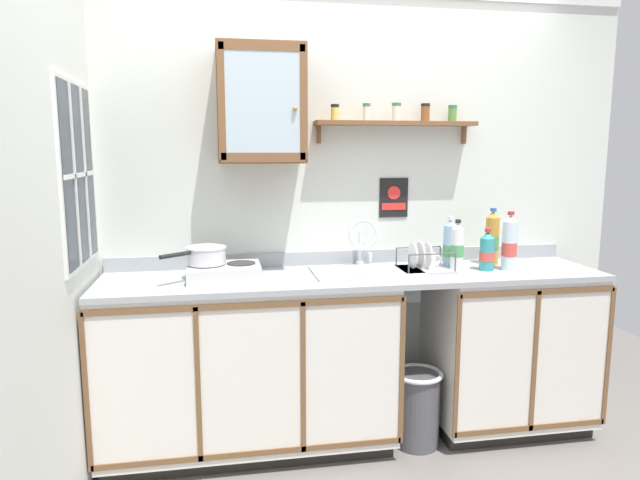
# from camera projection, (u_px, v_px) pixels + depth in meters

# --- Properties ---
(floor) EXTENTS (5.75, 5.75, 0.00)m
(floor) POSITION_uv_depth(u_px,v_px,m) (374.00, 480.00, 2.81)
(floor) COLOR slate
(floor) RESTS_ON ground
(back_wall) EXTENTS (3.35, 0.07, 2.54)m
(back_wall) POSITION_uv_depth(u_px,v_px,m) (344.00, 209.00, 3.31)
(back_wall) COLOR silver
(back_wall) RESTS_ON ground
(side_wall_left) EXTENTS (0.05, 3.50, 2.54)m
(side_wall_left) POSITION_uv_depth(u_px,v_px,m) (37.00, 245.00, 2.12)
(side_wall_left) COLOR silver
(side_wall_left) RESTS_ON ground
(lower_cabinet_run) EXTENTS (1.55, 0.57, 0.93)m
(lower_cabinet_run) POSITION_uv_depth(u_px,v_px,m) (249.00, 367.00, 3.04)
(lower_cabinet_run) COLOR black
(lower_cabinet_run) RESTS_ON ground
(lower_cabinet_run_right) EXTENTS (0.90, 0.57, 0.93)m
(lower_cabinet_run_right) POSITION_uv_depth(u_px,v_px,m) (508.00, 350.00, 3.30)
(lower_cabinet_run_right) COLOR black
(lower_cabinet_run_right) RESTS_ON ground
(countertop) EXTENTS (2.71, 0.60, 0.03)m
(countertop) POSITION_uv_depth(u_px,v_px,m) (356.00, 276.00, 3.06)
(countertop) COLOR #9EA3A8
(countertop) RESTS_ON lower_cabinet_run
(backsplash) EXTENTS (2.71, 0.02, 0.08)m
(backsplash) POSITION_uv_depth(u_px,v_px,m) (345.00, 257.00, 3.32)
(backsplash) COLOR #9EA3A8
(backsplash) RESTS_ON countertop
(sink) EXTENTS (0.59, 0.42, 0.42)m
(sink) POSITION_uv_depth(u_px,v_px,m) (366.00, 277.00, 3.11)
(sink) COLOR silver
(sink) RESTS_ON countertop
(hot_plate_stove) EXTENTS (0.37, 0.29, 0.08)m
(hot_plate_stove) POSITION_uv_depth(u_px,v_px,m) (224.00, 272.00, 2.93)
(hot_plate_stove) COLOR silver
(hot_plate_stove) RESTS_ON countertop
(saucepan) EXTENTS (0.33, 0.28, 0.09)m
(saucepan) POSITION_uv_depth(u_px,v_px,m) (206.00, 255.00, 2.91)
(saucepan) COLOR silver
(saucepan) RESTS_ON hot_plate_stove
(bottle_detergent_teal_0) EXTENTS (0.08, 0.08, 0.24)m
(bottle_detergent_teal_0) POSITION_uv_depth(u_px,v_px,m) (487.00, 252.00, 3.14)
(bottle_detergent_teal_0) COLOR teal
(bottle_detergent_teal_0) RESTS_ON countertop
(bottle_opaque_white_1) EXTENTS (0.07, 0.07, 0.29)m
(bottle_opaque_white_1) POSITION_uv_depth(u_px,v_px,m) (457.00, 248.00, 3.11)
(bottle_opaque_white_1) COLOR white
(bottle_opaque_white_1) RESTS_ON countertop
(bottle_juice_amber_2) EXTENTS (0.08, 0.08, 0.33)m
(bottle_juice_amber_2) POSITION_uv_depth(u_px,v_px,m) (492.00, 239.00, 3.30)
(bottle_juice_amber_2) COLOR gold
(bottle_juice_amber_2) RESTS_ON countertop
(bottle_water_blue_3) EXTENTS (0.08, 0.08, 0.29)m
(bottle_water_blue_3) POSITION_uv_depth(u_px,v_px,m) (450.00, 245.00, 3.22)
(bottle_water_blue_3) COLOR #8CB7E0
(bottle_water_blue_3) RESTS_ON countertop
(bottle_water_clear_4) EXTENTS (0.08, 0.08, 0.33)m
(bottle_water_clear_4) POSITION_uv_depth(u_px,v_px,m) (509.00, 244.00, 3.14)
(bottle_water_clear_4) COLOR silver
(bottle_water_clear_4) RESTS_ON countertop
(dish_rack) EXTENTS (0.29, 0.23, 0.16)m
(dish_rack) POSITION_uv_depth(u_px,v_px,m) (423.00, 264.00, 3.14)
(dish_rack) COLOR #B2B2B7
(dish_rack) RESTS_ON countertop
(mug) EXTENTS (0.13, 0.09, 0.09)m
(mug) POSITION_uv_depth(u_px,v_px,m) (428.00, 261.00, 3.17)
(mug) COLOR white
(mug) RESTS_ON countertop
(wall_cabinet) EXTENTS (0.45, 0.33, 0.61)m
(wall_cabinet) POSITION_uv_depth(u_px,v_px,m) (261.00, 105.00, 2.96)
(wall_cabinet) COLOR brown
(spice_shelf) EXTENTS (0.93, 0.14, 0.22)m
(spice_shelf) POSITION_uv_depth(u_px,v_px,m) (397.00, 121.00, 3.19)
(spice_shelf) COLOR brown
(warning_sign) EXTENTS (0.17, 0.01, 0.23)m
(warning_sign) POSITION_uv_depth(u_px,v_px,m) (394.00, 198.00, 3.32)
(warning_sign) COLOR black
(window) EXTENTS (0.03, 0.62, 0.86)m
(window) POSITION_uv_depth(u_px,v_px,m) (77.00, 175.00, 2.63)
(window) COLOR #262D38
(trash_bin) EXTENTS (0.27, 0.27, 0.43)m
(trash_bin) POSITION_uv_depth(u_px,v_px,m) (417.00, 407.00, 3.12)
(trash_bin) COLOR #4C4C51
(trash_bin) RESTS_ON ground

